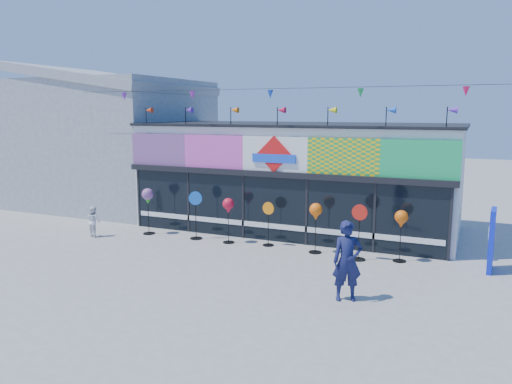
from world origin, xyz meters
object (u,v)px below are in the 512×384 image
Objects in this scene: spinner_0 at (148,198)px; spinner_2 at (228,207)px; blue_sign at (491,240)px; adult_man at (347,261)px; child at (94,221)px; spinner_6 at (401,221)px; spinner_5 at (359,231)px; spinner_4 at (316,213)px; spinner_1 at (196,214)px; spinner_3 at (268,223)px.

spinner_0 is 1.09× the size of spinner_2.
adult_man reaches higher than blue_sign.
spinner_0 reaches higher than child.
spinner_6 reaches higher than child.
blue_sign is 8.33m from spinner_2.
spinner_0 is 0.99× the size of spinner_5.
spinner_2 is at bearing -179.39° from spinner_4.
blue_sign is 1.11× the size of spinner_4.
spinner_2 is 6.24m from adult_man.
spinner_1 is at bearing -179.78° from spinner_4.
spinner_2 is 0.97× the size of spinner_4.
spinner_1 is 7.14m from spinner_6.
spinner_3 is at bearing 172.69° from spinner_5.
spinner_4 reaches higher than spinner_3.
child is at bearing -166.53° from spinner_2.
spinner_5 is at bearing -0.88° from spinner_0.
spinner_5 is 1.09× the size of spinner_6.
spinner_5 is at bearing -7.31° from spinner_3.
spinner_4 is 1.53m from spinner_5.
blue_sign is at bearing 0.34° from spinner_3.
spinner_5 is at bearing -169.71° from blue_sign.
spinner_6 is at bearing 1.21° from spinner_1.
spinner_4 is (6.48, 0.10, -0.07)m from spinner_0.
spinner_2 is 0.91× the size of spinner_5.
spinner_6 is at bearing -174.40° from blue_sign.
spinner_5 is at bearing -8.53° from spinner_4.
spinner_1 is at bearing 2.30° from spinner_0.
adult_man is 1.74× the size of child.
spinner_5 is (1.46, -0.22, -0.39)m from spinner_4.
spinner_5 is 9.62m from child.
spinner_0 is 9.14m from spinner_6.
spinner_4 is at bearing -174.07° from blue_sign.
spinner_1 is 0.99× the size of spinner_5.
spinner_5 reaches higher than spinner_2.
child is (-8.10, -1.22, -0.75)m from spinner_4.
spinner_1 is at bearing 125.05° from adult_man.
spinner_6 is (1.19, 0.35, 0.36)m from spinner_5.
adult_man is at bearing -82.32° from spinner_5.
spinner_3 is (1.41, 0.22, -0.47)m from spinner_2.
blue_sign is at bearing 1.47° from spinner_1.
spinner_1 is 1.53× the size of child.
spinner_4 is 2.66m from spinner_6.
blue_sign is 6.91m from spinner_3.
spinner_5 is (4.61, -0.19, -0.35)m from spinner_2.
child is at bearing -174.02° from spinner_5.
adult_man is at bearing -46.40° from spinner_3.
spinner_2 is (3.33, 0.06, -0.11)m from spinner_0.
spinner_0 is at bearing -176.52° from spinner_3.
adult_man is at bearing -177.74° from child.
spinner_1 is 1.09× the size of spinner_2.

